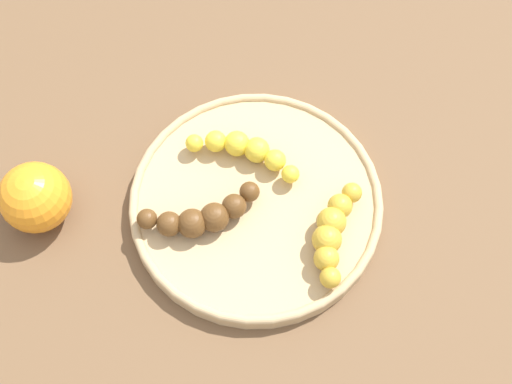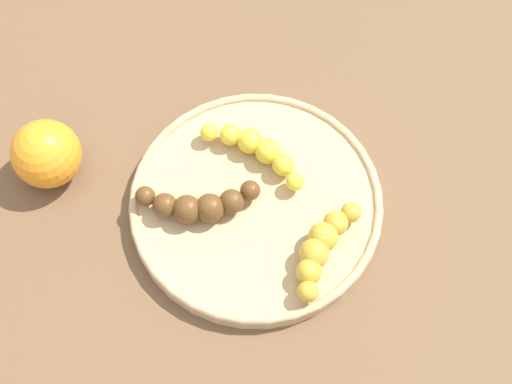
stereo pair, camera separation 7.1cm
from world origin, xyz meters
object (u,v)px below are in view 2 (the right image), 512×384
object	(u,v)px
orange_fruit	(46,154)
banana_spotted	(322,247)
banana_overripe	(198,204)
banana_yellow	(257,149)
fruit_bowl	(256,202)

from	to	relation	value
orange_fruit	banana_spotted	bearing A→B (deg)	-81.28
banana_overripe	banana_yellow	world-z (taller)	banana_overripe
banana_overripe	banana_spotted	xyz separation A→B (m)	(0.02, -0.14, -0.00)
fruit_bowl	banana_overripe	world-z (taller)	banana_overripe
banana_spotted	banana_yellow	bearing A→B (deg)	-30.92
fruit_bowl	banana_spotted	size ratio (longest dim) A/B	2.29
fruit_bowl	banana_overripe	distance (m)	0.07
fruit_bowl	banana_yellow	distance (m)	0.06
banana_overripe	banana_spotted	distance (m)	0.14
banana_overripe	fruit_bowl	bearing A→B (deg)	98.24
orange_fruit	banana_overripe	bearing A→B (deg)	-80.85
banana_overripe	banana_yellow	xyz separation A→B (m)	(0.09, -0.02, -0.00)
banana_yellow	orange_fruit	size ratio (longest dim) A/B	1.73
orange_fruit	banana_yellow	bearing A→B (deg)	-59.17
banana_spotted	banana_yellow	world-z (taller)	banana_spotted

